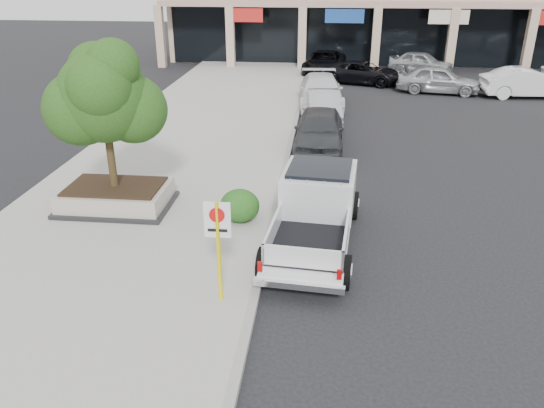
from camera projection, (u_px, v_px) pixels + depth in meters
The scene contains 16 objects.
ground at pixel (326, 276), 12.51m from camera, with size 120.00×120.00×0.00m, color black.
sidewalk at pixel (169, 174), 18.43m from camera, with size 8.00×52.00×0.15m, color gray.
curb at pixel (282, 178), 18.06m from camera, with size 0.20×52.00×0.15m, color gray.
planter at pixel (116, 196), 15.63m from camera, with size 3.20×2.20×0.68m.
planter_tree at pixel (110, 96), 14.55m from camera, with size 2.90×2.55×4.00m.
no_parking_sign at pixel (218, 238), 10.77m from camera, with size 0.55×0.09×2.30m.
hedge at pixel (240, 206), 14.69m from camera, with size 1.10×0.99×0.94m, color #1C4E16.
pickup_truck at pixel (314, 213), 13.58m from camera, with size 2.12×5.72×1.80m, color silver, non-canonical shape.
curb_car_a at pixel (319, 130), 20.78m from camera, with size 1.89×4.69×1.60m, color #2E3033.
curb_car_b at pixel (324, 106), 24.81m from camera, with size 1.45×4.15×1.37m, color #9FA2A7.
curb_car_c at pixel (321, 91), 27.25m from camera, with size 2.18×5.36×1.56m, color silver.
curb_car_d at pixel (324, 63), 35.52m from camera, with size 2.45×5.30×1.47m, color black.
lot_car_a at pixel (439, 79), 30.10m from camera, with size 1.85×4.61×1.57m, color #9DA0A5.
lot_car_b at pixel (527, 83), 29.12m from camera, with size 1.68×4.82×1.59m, color silver.
lot_car_d at pixel (363, 73), 32.58m from camera, with size 2.22×4.81×1.34m, color black.
lot_car_e at pixel (421, 62), 35.64m from camera, with size 1.71×4.25×1.45m, color #A0A2A7.
Camera 1 is at (-0.17, -10.77, 6.71)m, focal length 35.00 mm.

